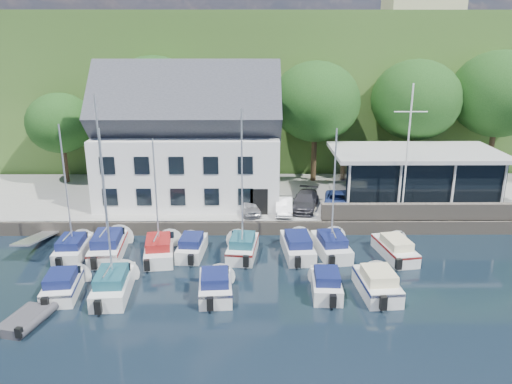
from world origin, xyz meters
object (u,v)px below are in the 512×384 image
(boat_r1_5, at_px, (298,244))
(boat_r2_3, at_px, (326,281))
(boat_r1_2, at_px, (156,194))
(boat_r1_3, at_px, (192,245))
(boat_r2_4, at_px, (377,281))
(club_pavilion, at_px, (414,175))
(boat_r1_1, at_px, (103,185))
(car_white, at_px, (284,205))
(car_dgrey, at_px, (305,201))
(boat_r2_2, at_px, (215,283))
(dinghy_1, at_px, (25,319))
(boat_r2_0, at_px, (63,283))
(flagpole, at_px, (407,153))
(boat_r2_1, at_px, (107,218))
(harbor_building, at_px, (190,146))
(boat_r1_4, at_px, (242,190))
(car_silver, at_px, (248,206))
(boat_r1_0, at_px, (67,196))
(boat_r1_6, at_px, (334,190))
(boat_r1_7, at_px, (395,247))
(car_blue, at_px, (337,200))

(boat_r1_5, distance_m, boat_r2_3, 5.35)
(boat_r1_2, distance_m, boat_r1_3, 4.16)
(boat_r2_3, relative_size, boat_r2_4, 0.92)
(club_pavilion, distance_m, boat_r1_1, 24.00)
(car_white, xyz_separation_m, car_dgrey, (1.67, 0.93, 0.06))
(boat_r2_2, height_order, boat_r2_4, boat_r2_4)
(dinghy_1, bearing_deg, boat_r2_0, 89.64)
(flagpole, distance_m, boat_r2_1, 21.08)
(boat_r2_1, relative_size, boat_r2_3, 1.87)
(car_white, xyz_separation_m, dinghy_1, (-13.69, -13.68, -1.23))
(harbor_building, bearing_deg, boat_r1_1, -116.47)
(boat_r1_4, bearing_deg, boat_r1_2, -171.52)
(car_silver, bearing_deg, boat_r2_0, -149.56)
(club_pavilion, relative_size, boat_r1_0, 1.61)
(boat_r2_0, bearing_deg, car_silver, 39.13)
(boat_r2_1, height_order, boat_r2_4, boat_r2_1)
(club_pavilion, relative_size, boat_r2_3, 2.73)
(boat_r1_0, relative_size, boat_r1_4, 0.92)
(club_pavilion, relative_size, car_white, 3.77)
(flagpole, bearing_deg, boat_r2_3, -125.82)
(boat_r1_0, bearing_deg, boat_r1_6, -2.62)
(car_white, distance_m, boat_r1_0, 15.31)
(car_dgrey, xyz_separation_m, boat_r2_0, (-14.58, -11.47, -0.95))
(boat_r1_2, relative_size, boat_r2_0, 1.67)
(club_pavilion, bearing_deg, dinghy_1, -145.38)
(boat_r1_6, xyz_separation_m, boat_r1_7, (4.08, -0.50, -3.69))
(flagpole, height_order, boat_r2_2, flagpole)
(boat_r2_4, bearing_deg, car_blue, 87.36)
(car_blue, bearing_deg, boat_r1_3, -137.70)
(boat_r2_0, distance_m, dinghy_1, 3.25)
(dinghy_1, bearing_deg, boat_r1_1, 91.04)
(club_pavilion, distance_m, boat_r2_2, 20.59)
(boat_r1_2, bearing_deg, boat_r2_3, -33.65)
(boat_r2_1, relative_size, dinghy_1, 3.01)
(boat_r1_1, xyz_separation_m, boat_r1_6, (14.61, 0.05, -0.38))
(boat_r1_6, distance_m, boat_r2_1, 13.97)
(boat_r2_2, bearing_deg, boat_r2_3, -2.10)
(flagpole, relative_size, boat_r1_4, 1.08)
(boat_r2_2, bearing_deg, boat_r2_0, 174.30)
(boat_r1_1, relative_size, boat_r2_2, 1.93)
(flagpole, xyz_separation_m, boat_r1_0, (-22.72, -4.42, -1.73))
(boat_r1_4, bearing_deg, boat_r2_1, -137.66)
(boat_r1_2, bearing_deg, boat_r1_0, 169.30)
(club_pavilion, bearing_deg, boat_r1_1, -159.51)
(car_white, relative_size, boat_r1_3, 0.68)
(harbor_building, bearing_deg, boat_r1_6, -40.89)
(boat_r1_6, bearing_deg, car_dgrey, 92.90)
(car_white, xyz_separation_m, boat_r1_7, (6.88, -5.73, -0.89))
(boat_r2_0, bearing_deg, boat_r1_1, 71.66)
(car_white, distance_m, flagpole, 9.66)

